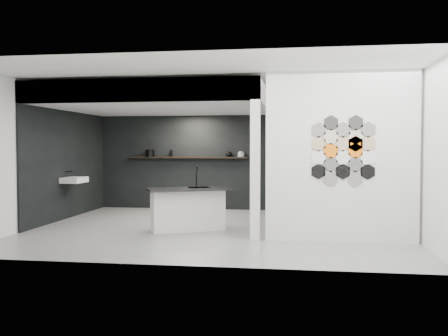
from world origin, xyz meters
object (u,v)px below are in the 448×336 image
Objects in this scene: kettle at (229,154)px; bottle_dark at (171,153)px; wall_basin at (74,180)px; kitchen_island at (188,209)px; glass_bowl at (241,155)px; glass_vase at (241,154)px; partition_panel at (341,157)px; stockpot at (150,153)px; utensil_cup at (152,155)px.

kettle is 1.47m from bottle_dark.
kitchen_island is (2.74, -1.06, -0.44)m from wall_basin.
bottle_dark reaches higher than kitchen_island.
glass_vase is (0.00, 0.00, 0.01)m from glass_bowl.
kitchen_island is 10.55× the size of glass_bowl.
glass_bowl is at bearing 118.23° from partition_panel.
wall_basin is 2.76× the size of stockpot.
bottle_dark is at bearing 180.00° from glass_vase.
utensil_cup is at bearing 138.35° from partition_panel.
kettle is 1.97m from utensil_cup.
glass_vase is at bearing 31.35° from wall_basin.
stockpot is 2.32m from glass_vase.
glass_vase reaches higher than glass_bowl.
partition_panel reaches higher than kettle.
glass_bowl is at bearing 0.00° from utensil_cup.
stockpot is 0.06m from utensil_cup.
stockpot is (-4.39, 3.87, 0.01)m from partition_panel.
glass_bowl is 1.77m from bottle_dark.
glass_bowl is 0.01m from glass_vase.
bottle_dark is at bearing -178.47° from kettle.
partition_panel is at bearing -61.77° from glass_bowl.
kitchen_island is 3.30m from kettle.
glass_vase is at bearing 0.00° from utensil_cup.
utensil_cup is (-1.97, 0.00, -0.02)m from kettle.
stockpot is 1.39× the size of glass_bowl.
glass_vase reaches higher than wall_basin.
kettle reaches higher than glass_bowl.
partition_panel reaches higher than kitchen_island.
kitchen_island is at bearing -94.84° from kettle.
kitchen_island is 10.64× the size of kettle.
kettle is 0.30m from glass_bowl.
kettle is (0.35, 3.13, 0.97)m from kitchen_island.
utensil_cup is at bearing 0.00° from stockpot.
glass_bowl is (0.65, 3.13, 0.96)m from kitchen_island.
stockpot is 1.40× the size of kettle.
glass_vase is at bearing 118.23° from partition_panel.
kitchen_island is at bearing -101.78° from glass_vase.
glass_vase is (0.65, 3.13, 0.98)m from kitchen_island.
bottle_dark reaches higher than utensil_cup.
stockpot is 1.23× the size of bottle_dark.
kitchen_island is at bearing -61.96° from stockpot.
partition_panel is at bearing -45.16° from bottle_dark.
glass_bowl is at bearing 53.29° from kitchen_island.
wall_basin is at bearing 161.77° from partition_panel.
wall_basin is 0.36× the size of kitchen_island.
partition_panel is 4.39m from glass_vase.
wall_basin is at bearing 133.85° from kitchen_island.
glass_vase is at bearing 53.29° from kitchen_island.
utensil_cup is at bearing 180.00° from glass_bowl.
stockpot is at bearing 138.66° from partition_panel.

